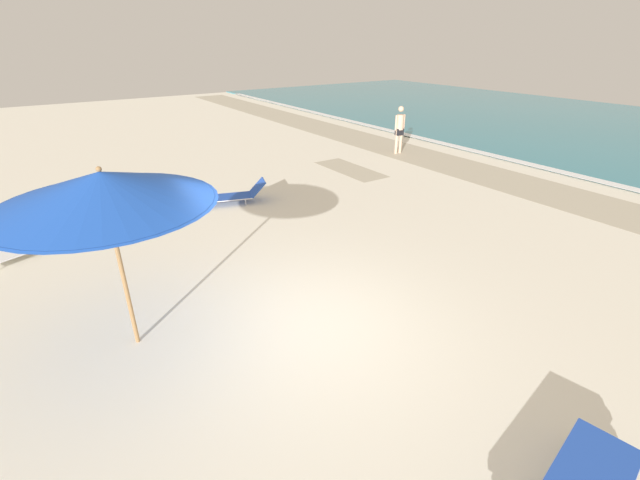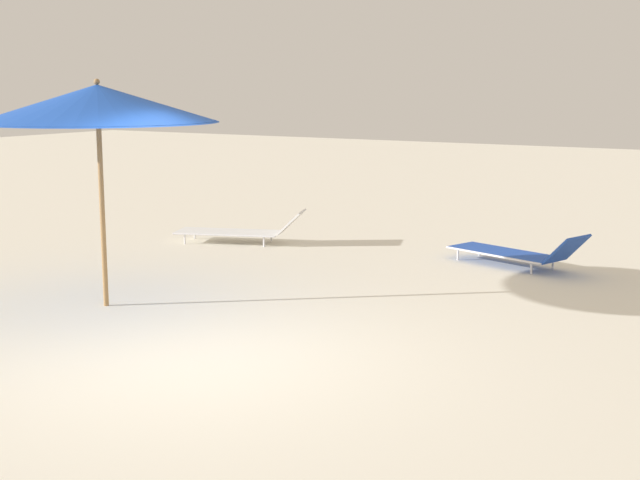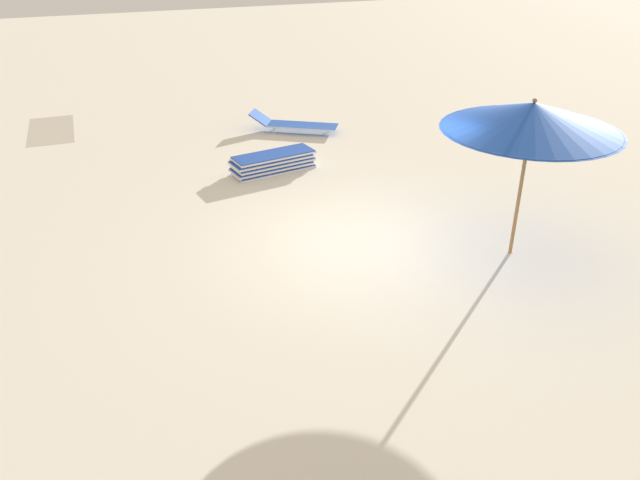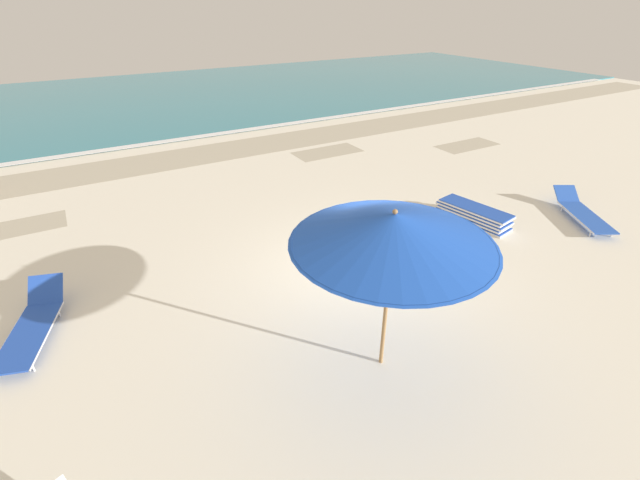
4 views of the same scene
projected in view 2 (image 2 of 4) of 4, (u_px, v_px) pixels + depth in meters
name	position (u px, v px, depth m)	size (l,w,h in m)	color
ground_plane	(192.00, 368.00, 8.54)	(60.00, 60.00, 0.16)	silver
beach_umbrella	(98.00, 104.00, 10.17)	(2.77, 2.77, 2.66)	#9E7547
sun_lounger_beside_umbrella	(517.00, 252.00, 12.76)	(1.21, 2.17, 0.58)	blue
sun_lounger_near_water_left	(242.00, 230.00, 14.65)	(1.31, 2.20, 0.57)	white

